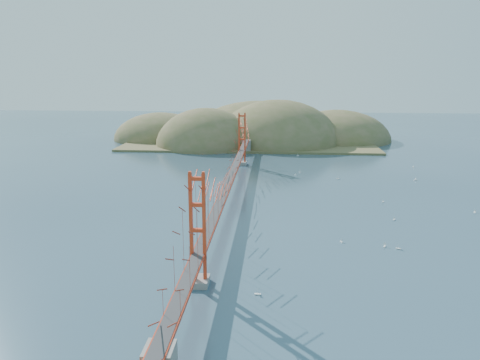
# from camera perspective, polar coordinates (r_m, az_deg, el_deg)

# --- Properties ---
(ground) EXTENTS (320.00, 320.00, 0.00)m
(ground) POSITION_cam_1_polar(r_m,az_deg,el_deg) (76.39, -1.39, -2.68)
(ground) COLOR #2D475B
(ground) RESTS_ON ground
(bridge) EXTENTS (2.20, 94.40, 12.00)m
(bridge) POSITION_cam_1_polar(r_m,az_deg,el_deg) (74.91, -1.41, 2.51)
(bridge) COLOR gray
(bridge) RESTS_ON ground
(far_headlands) EXTENTS (84.00, 58.00, 25.00)m
(far_headlands) POSITION_cam_1_polar(r_m,az_deg,el_deg) (143.18, 2.25, 4.96)
(far_headlands) COLOR #7E6748
(far_headlands) RESTS_ON ground
(sailboat_14) EXTENTS (0.60, 0.60, 0.63)m
(sailboat_14) POSITION_cam_1_polar(r_m,az_deg,el_deg) (70.87, 18.27, -4.56)
(sailboat_14) COLOR white
(sailboat_14) RESTS_ON ground
(sailboat_4) EXTENTS (0.54, 0.54, 0.59)m
(sailboat_4) POSITION_cam_1_polar(r_m,az_deg,el_deg) (79.51, 17.03, -2.53)
(sailboat_4) COLOR white
(sailboat_4) RESTS_ON ground
(sailboat_1) EXTENTS (0.71, 0.71, 0.75)m
(sailboat_1) POSITION_cam_1_polar(r_m,az_deg,el_deg) (93.97, 11.85, 0.22)
(sailboat_1) COLOR white
(sailboat_1) RESTS_ON ground
(sailboat_0) EXTENTS (0.63, 0.65, 0.73)m
(sailboat_0) POSITION_cam_1_polar(r_m,az_deg,el_deg) (60.29, 17.21, -7.66)
(sailboat_0) COLOR white
(sailboat_0) RESTS_ON ground
(sailboat_5) EXTENTS (0.46, 0.55, 0.63)m
(sailboat_5) POSITION_cam_1_polar(r_m,az_deg,el_deg) (79.15, 26.72, -3.48)
(sailboat_5) COLOR white
(sailboat_5) RESTS_ON ground
(sailboat_2) EXTENTS (0.63, 0.61, 0.71)m
(sailboat_2) POSITION_cam_1_polar(r_m,az_deg,el_deg) (60.07, 18.75, -7.86)
(sailboat_2) COLOR white
(sailboat_2) RESTS_ON ground
(sailboat_10) EXTENTS (0.52, 0.52, 0.58)m
(sailboat_10) POSITION_cam_1_polar(r_m,az_deg,el_deg) (60.46, 12.28, -7.30)
(sailboat_10) COLOR white
(sailboat_10) RESTS_ON ground
(sailboat_8) EXTENTS (0.62, 0.54, 0.71)m
(sailboat_8) POSITION_cam_1_polar(r_m,az_deg,el_deg) (97.00, 20.62, 0.05)
(sailboat_8) COLOR white
(sailboat_8) RESTS_ON ground
(sailboat_3) EXTENTS (0.51, 0.45, 0.59)m
(sailboat_3) POSITION_cam_1_polar(r_m,az_deg,el_deg) (98.38, 7.31, 0.98)
(sailboat_3) COLOR white
(sailboat_3) RESTS_ON ground
(sailboat_16) EXTENTS (0.54, 0.54, 0.57)m
(sailboat_16) POSITION_cam_1_polar(r_m,az_deg,el_deg) (95.73, 6.79, 0.65)
(sailboat_16) COLOR white
(sailboat_16) RESTS_ON ground
(sailboat_7) EXTENTS (0.49, 0.41, 0.56)m
(sailboat_7) POSITION_cam_1_polar(r_m,az_deg,el_deg) (109.15, 20.38, 1.48)
(sailboat_7) COLOR white
(sailboat_7) RESTS_ON ground
(sailboat_12) EXTENTS (0.60, 0.52, 0.69)m
(sailboat_12) POSITION_cam_1_polar(r_m,az_deg,el_deg) (117.04, 7.06, 3.01)
(sailboat_12) COLOR white
(sailboat_12) RESTS_ON ground
(sailboat_extra_0) EXTENTS (0.63, 0.53, 0.72)m
(sailboat_extra_0) POSITION_cam_1_polar(r_m,az_deg,el_deg) (46.36, 2.16, -13.64)
(sailboat_extra_0) COLOR white
(sailboat_extra_0) RESTS_ON ground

